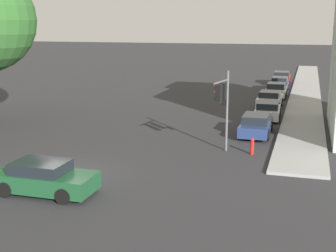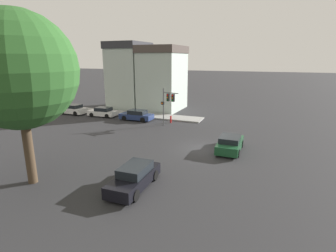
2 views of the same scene
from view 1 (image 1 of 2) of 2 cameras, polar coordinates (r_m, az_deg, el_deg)
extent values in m
plane|color=#28282B|center=(23.08, -12.68, -5.95)|extent=(300.00, 300.00, 0.00)
cube|color=gray|center=(52.51, 16.44, 4.16)|extent=(2.94, 60.00, 0.16)
cylinder|color=#515456|center=(26.60, 7.19, 1.78)|extent=(0.14, 0.14, 4.58)
cylinder|color=#515456|center=(25.38, 6.50, 5.38)|extent=(0.46, 2.04, 0.10)
cube|color=black|center=(25.77, 6.74, 4.25)|extent=(0.35, 0.35, 0.90)
sphere|color=red|center=(25.79, 6.36, 4.94)|extent=(0.20, 0.20, 0.20)
sphere|color=#99660F|center=(25.83, 6.35, 4.28)|extent=(0.20, 0.20, 0.20)
sphere|color=#0F511E|center=(25.88, 6.33, 3.62)|extent=(0.20, 0.20, 0.20)
cube|color=black|center=(25.13, 6.20, 4.06)|extent=(0.35, 0.35, 0.90)
sphere|color=red|center=(25.16, 5.81, 4.76)|extent=(0.20, 0.20, 0.20)
sphere|color=#99660F|center=(25.20, 5.79, 4.09)|extent=(0.20, 0.20, 0.20)
sphere|color=#0F511E|center=(25.25, 5.78, 3.41)|extent=(0.20, 0.20, 0.20)
cube|color=black|center=(26.58, 6.86, 2.89)|extent=(0.28, 0.38, 0.35)
sphere|color=orange|center=(26.63, 6.58, 2.91)|extent=(0.18, 0.18, 0.18)
cube|color=#194728|center=(20.82, -14.78, -6.49)|extent=(4.39, 1.92, 0.74)
cube|color=black|center=(20.73, -15.28, -4.83)|extent=(2.29, 1.69, 0.48)
cylinder|color=black|center=(20.99, -10.26, -6.75)|extent=(0.67, 0.22, 0.67)
cylinder|color=black|center=(19.51, -12.66, -8.37)|extent=(0.67, 0.22, 0.67)
cylinder|color=black|center=(22.31, -16.55, -5.92)|extent=(0.67, 0.22, 0.67)
cylinder|color=black|center=(20.92, -19.24, -7.34)|extent=(0.67, 0.22, 0.67)
cube|color=navy|center=(31.13, 10.69, -0.10)|extent=(1.83, 4.45, 0.68)
cube|color=black|center=(30.83, 10.70, 0.92)|extent=(1.60, 2.32, 0.52)
cylinder|color=black|center=(32.60, 9.46, 0.17)|extent=(0.22, 0.67, 0.67)
cylinder|color=black|center=(32.44, 12.45, -0.02)|extent=(0.22, 0.67, 0.67)
cylinder|color=black|center=(29.94, 8.76, -0.90)|extent=(0.22, 0.67, 0.67)
cylinder|color=black|center=(29.76, 12.01, -1.11)|extent=(0.22, 0.67, 0.67)
cube|color=silver|center=(36.57, 12.04, 1.66)|extent=(1.93, 4.12, 0.66)
cube|color=black|center=(36.31, 12.06, 2.50)|extent=(1.65, 2.16, 0.49)
cylinder|color=black|center=(37.89, 10.86, 1.78)|extent=(0.24, 0.63, 0.62)
cylinder|color=black|center=(37.81, 13.41, 1.64)|extent=(0.24, 0.63, 0.62)
cylinder|color=black|center=(35.42, 10.55, 1.06)|extent=(0.24, 0.63, 0.62)
cylinder|color=black|center=(35.34, 13.28, 0.91)|extent=(0.24, 0.63, 0.62)
cube|color=silver|center=(41.53, 12.29, 3.01)|extent=(2.02, 4.03, 0.77)
cube|color=black|center=(41.28, 12.30, 3.83)|extent=(1.73, 2.12, 0.49)
cylinder|color=black|center=(42.88, 11.29, 3.02)|extent=(0.24, 0.68, 0.67)
cylinder|color=black|center=(42.69, 13.65, 2.87)|extent=(0.24, 0.68, 0.67)
cylinder|color=black|center=(40.48, 10.82, 2.49)|extent=(0.24, 0.68, 0.67)
cylinder|color=black|center=(40.28, 13.31, 2.33)|extent=(0.24, 0.68, 0.67)
cube|color=silver|center=(47.22, 13.04, 4.07)|extent=(1.89, 4.08, 0.74)
cube|color=black|center=(46.97, 13.06, 4.81)|extent=(1.66, 2.12, 0.53)
cylinder|color=black|center=(48.56, 12.10, 4.08)|extent=(0.22, 0.70, 0.70)
cylinder|color=black|center=(48.45, 14.18, 3.96)|extent=(0.22, 0.70, 0.70)
cylinder|color=black|center=(46.08, 11.82, 3.66)|extent=(0.22, 0.70, 0.70)
cylinder|color=black|center=(45.95, 14.00, 3.53)|extent=(0.22, 0.70, 0.70)
cube|color=navy|center=(52.14, 13.45, 4.77)|extent=(1.79, 4.55, 0.70)
cube|color=black|center=(51.87, 13.47, 5.48)|extent=(1.56, 2.37, 0.64)
cylinder|color=black|center=(53.61, 12.67, 4.78)|extent=(0.23, 0.63, 0.63)
cylinder|color=black|center=(53.51, 14.42, 4.68)|extent=(0.23, 0.63, 0.63)
cylinder|color=black|center=(50.83, 12.40, 4.39)|extent=(0.23, 0.63, 0.63)
cylinder|color=black|center=(50.72, 14.25, 4.28)|extent=(0.23, 0.63, 0.63)
cube|color=maroon|center=(57.88, 13.66, 5.53)|extent=(1.99, 4.66, 0.80)
cube|color=black|center=(57.62, 13.69, 6.18)|extent=(1.72, 2.43, 0.57)
cylinder|color=black|center=(59.37, 12.84, 5.48)|extent=(0.23, 0.62, 0.61)
cylinder|color=black|center=(59.31, 14.58, 5.38)|extent=(0.23, 0.62, 0.61)
cylinder|color=black|center=(56.53, 12.67, 5.15)|extent=(0.23, 0.62, 0.61)
cylinder|color=black|center=(56.46, 14.50, 5.05)|extent=(0.23, 0.62, 0.61)
cylinder|color=red|center=(26.46, 10.21, -2.63)|extent=(0.20, 0.20, 0.75)
sphere|color=red|center=(26.35, 10.24, -1.72)|extent=(0.22, 0.22, 0.22)
camera|label=2|loc=(35.98, -52.00, 9.25)|focal=28.00mm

